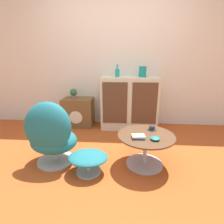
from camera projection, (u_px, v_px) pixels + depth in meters
ground_plane at (108, 169)px, 2.09m from camera, size 12.00×12.00×0.00m
wall_back at (116, 57)px, 3.25m from camera, size 6.40×0.06×2.60m
sideboard at (129, 103)px, 3.23m from camera, size 1.02×0.45×0.95m
tv_console at (78, 112)px, 3.39m from camera, size 0.57×0.40×0.54m
egg_chair at (51, 135)px, 2.09m from camera, size 0.64×0.60×0.83m
ottoman at (88, 159)px, 1.99m from camera, size 0.45×0.38×0.24m
coffee_table at (145, 145)px, 2.11m from camera, size 0.68×0.68×0.40m
vase_leftmost at (117, 73)px, 3.09m from camera, size 0.08×0.08×0.22m
vase_inner_left at (143, 72)px, 3.05m from camera, size 0.13×0.13×0.18m
potted_plant at (74, 93)px, 3.28m from camera, size 0.13×0.13×0.18m
teacup at (152, 128)px, 2.21m from camera, size 0.12×0.12×0.05m
book_stack at (139, 137)px, 1.98m from camera, size 0.16×0.12×0.03m
bowl at (155, 138)px, 1.94m from camera, size 0.11×0.11×0.04m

